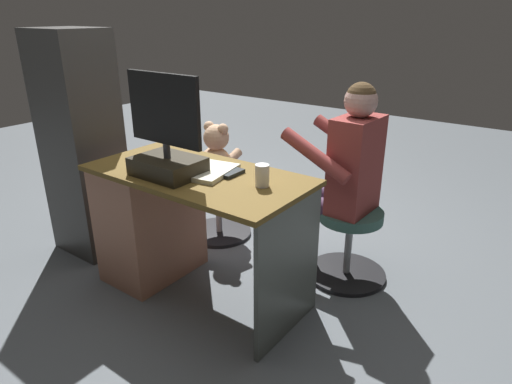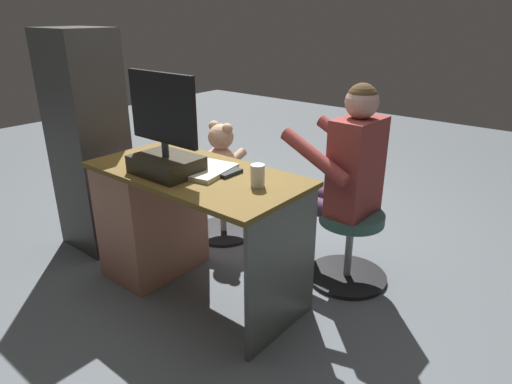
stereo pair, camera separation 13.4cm
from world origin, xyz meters
name	(u,v)px [view 1 (the left image)]	position (x,y,z in m)	size (l,w,h in m)	color
ground_plane	(236,269)	(0.00, 0.00, 0.00)	(10.00, 10.00, 0.00)	#585F64
desk	(161,217)	(0.31, 0.31, 0.40)	(1.21, 0.60, 0.74)	brown
monitor	(167,147)	(0.09, 0.43, 0.89)	(0.47, 0.26, 0.51)	black
keyboard	(206,167)	(0.00, 0.24, 0.75)	(0.42, 0.14, 0.02)	black
computer_mouse	(167,157)	(0.28, 0.25, 0.76)	(0.06, 0.10, 0.04)	#2B2931
cup	(262,175)	(-0.39, 0.27, 0.80)	(0.07, 0.07, 0.11)	white
tv_remote	(156,159)	(0.32, 0.30, 0.75)	(0.04, 0.15, 0.02)	black
notebook_binder	(209,171)	(-0.06, 0.29, 0.76)	(0.22, 0.30, 0.02)	beige
office_chair_teddy	(218,202)	(0.40, -0.31, 0.25)	(0.47, 0.47, 0.44)	black
teddy_bear	(218,153)	(0.40, -0.32, 0.62)	(0.27, 0.27, 0.39)	#D9AA84
visitor_chair	(349,240)	(-0.60, -0.35, 0.25)	(0.48, 0.48, 0.44)	black
person	(342,169)	(-0.52, -0.34, 0.69)	(0.52, 0.49, 1.18)	brown
equipment_rack	(82,146)	(0.99, 0.33, 0.72)	(0.44, 0.36, 1.44)	#353432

